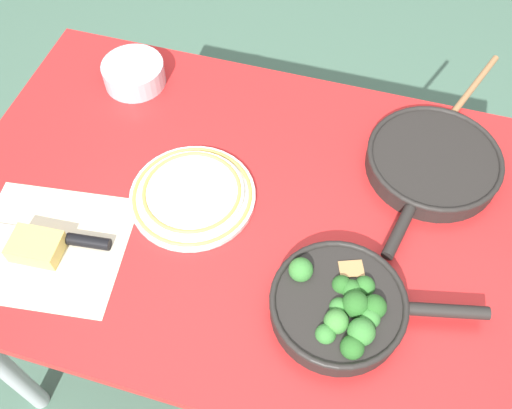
{
  "coord_description": "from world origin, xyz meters",
  "views": [
    {
      "loc": [
        -0.18,
        0.61,
        1.73
      ],
      "look_at": [
        0.0,
        0.0,
        0.79
      ],
      "focal_mm": 40.0,
      "sensor_mm": 36.0,
      "label": 1
    }
  ],
  "objects_px": {
    "wooden_spoon": "(450,117)",
    "dinner_plate_stack": "(192,194)",
    "skillet_eggs": "(433,162)",
    "skillet_broccoli": "(342,306)",
    "cheese_block": "(36,247)",
    "prep_bowl_steel": "(134,73)",
    "grater_knife": "(66,239)"
  },
  "relations": [
    {
      "from": "skillet_broccoli",
      "to": "skillet_eggs",
      "type": "relative_size",
      "value": 0.96
    },
    {
      "from": "wooden_spoon",
      "to": "cheese_block",
      "type": "bearing_deg",
      "value": -30.75
    },
    {
      "from": "grater_knife",
      "to": "cheese_block",
      "type": "bearing_deg",
      "value": 34.65
    },
    {
      "from": "dinner_plate_stack",
      "to": "prep_bowl_steel",
      "type": "relative_size",
      "value": 1.79
    },
    {
      "from": "wooden_spoon",
      "to": "dinner_plate_stack",
      "type": "relative_size",
      "value": 1.49
    },
    {
      "from": "wooden_spoon",
      "to": "dinner_plate_stack",
      "type": "xyz_separation_m",
      "value": [
        0.48,
        0.37,
        0.01
      ]
    },
    {
      "from": "wooden_spoon",
      "to": "grater_knife",
      "type": "relative_size",
      "value": 1.51
    },
    {
      "from": "grater_knife",
      "to": "cheese_block",
      "type": "xyz_separation_m",
      "value": [
        0.04,
        0.04,
        0.01
      ]
    },
    {
      "from": "skillet_eggs",
      "to": "dinner_plate_stack",
      "type": "height_order",
      "value": "skillet_eggs"
    },
    {
      "from": "cheese_block",
      "to": "dinner_plate_stack",
      "type": "height_order",
      "value": "cheese_block"
    },
    {
      "from": "grater_knife",
      "to": "dinner_plate_stack",
      "type": "height_order",
      "value": "dinner_plate_stack"
    },
    {
      "from": "skillet_eggs",
      "to": "prep_bowl_steel",
      "type": "xyz_separation_m",
      "value": [
        0.7,
        -0.07,
        0.0
      ]
    },
    {
      "from": "wooden_spoon",
      "to": "dinner_plate_stack",
      "type": "bearing_deg",
      "value": -31.69
    },
    {
      "from": "skillet_broccoli",
      "to": "cheese_block",
      "type": "bearing_deg",
      "value": 171.2
    },
    {
      "from": "wooden_spoon",
      "to": "prep_bowl_steel",
      "type": "bearing_deg",
      "value": -62.05
    },
    {
      "from": "skillet_eggs",
      "to": "cheese_block",
      "type": "relative_size",
      "value": 3.97
    },
    {
      "from": "cheese_block",
      "to": "wooden_spoon",
      "type": "bearing_deg",
      "value": -141.99
    },
    {
      "from": "skillet_broccoli",
      "to": "dinner_plate_stack",
      "type": "height_order",
      "value": "skillet_broccoli"
    },
    {
      "from": "skillet_broccoli",
      "to": "dinner_plate_stack",
      "type": "bearing_deg",
      "value": 141.83
    },
    {
      "from": "skillet_eggs",
      "to": "prep_bowl_steel",
      "type": "height_order",
      "value": "prep_bowl_steel"
    },
    {
      "from": "prep_bowl_steel",
      "to": "grater_knife",
      "type": "bearing_deg",
      "value": 95.67
    },
    {
      "from": "grater_knife",
      "to": "prep_bowl_steel",
      "type": "distance_m",
      "value": 0.45
    },
    {
      "from": "prep_bowl_steel",
      "to": "skillet_eggs",
      "type": "bearing_deg",
      "value": 174.39
    },
    {
      "from": "skillet_broccoli",
      "to": "prep_bowl_steel",
      "type": "xyz_separation_m",
      "value": [
        0.59,
        -0.44,
        -0.0
      ]
    },
    {
      "from": "skillet_eggs",
      "to": "wooden_spoon",
      "type": "height_order",
      "value": "skillet_eggs"
    },
    {
      "from": "wooden_spoon",
      "to": "dinner_plate_stack",
      "type": "height_order",
      "value": "dinner_plate_stack"
    },
    {
      "from": "skillet_broccoli",
      "to": "cheese_block",
      "type": "height_order",
      "value": "skillet_broccoli"
    },
    {
      "from": "wooden_spoon",
      "to": "grater_knife",
      "type": "bearing_deg",
      "value": -30.95
    },
    {
      "from": "skillet_broccoli",
      "to": "prep_bowl_steel",
      "type": "distance_m",
      "value": 0.74
    },
    {
      "from": "wooden_spoon",
      "to": "cheese_block",
      "type": "relative_size",
      "value": 3.83
    },
    {
      "from": "skillet_broccoli",
      "to": "cheese_block",
      "type": "relative_size",
      "value": 3.8
    },
    {
      "from": "grater_knife",
      "to": "cheese_block",
      "type": "height_order",
      "value": "cheese_block"
    }
  ]
}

